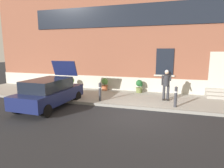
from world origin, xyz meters
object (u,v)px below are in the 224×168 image
Objects in this scene: bollard_far_left at (100,91)px; planter_olive at (139,86)px; hatchback_car_navy at (50,92)px; person_on_phone at (166,83)px; planter_cream at (71,83)px; bollard_near_person at (176,96)px; planter_terracotta at (105,84)px.

bollard_far_left is 1.22× the size of planter_olive.
hatchback_car_navy is 6.26m from person_on_phone.
planter_cream is at bearing -177.28° from planter_olive.
bollard_near_person is 3.96m from bollard_far_left.
planter_olive is at bearing 57.65° from bollard_far_left.
hatchback_car_navy is 4.01m from planter_cream.
hatchback_car_navy is 4.78× the size of planter_terracotta.
bollard_far_left is 1.22× the size of planter_cream.
person_on_phone reaches higher than bollard_near_person.
planter_cream is at bearing 103.03° from hatchback_car_navy.
planter_terracotta is at bearing 160.48° from person_on_phone.
planter_terracotta is 2.46m from planter_olive.
hatchback_car_navy is 2.36× the size of person_on_phone.
person_on_phone is 2.02× the size of planter_olive.
planter_terracotta is at bearing 148.64° from bollard_near_person.
bollard_near_person is 3.55m from planter_olive.
hatchback_car_navy is 3.93× the size of bollard_far_left.
planter_terracotta is (-0.70, 2.84, -0.11)m from bollard_far_left.
hatchback_car_navy is at bearing -134.05° from planter_olive.
bollard_near_person is 7.56m from planter_cream.
planter_terracotta is at bearing 69.77° from hatchback_car_navy.
hatchback_car_navy is at bearing -110.23° from planter_terracotta.
planter_olive is (-2.21, 2.77, -0.11)m from bollard_near_person.
planter_terracotta is (2.45, 0.30, 0.00)m from planter_cream.
bollard_far_left is 0.60× the size of person_on_phone.
planter_cream is (-3.15, 2.54, -0.11)m from bollard_far_left.
planter_olive is (4.00, 4.14, -0.19)m from hatchback_car_navy.
bollard_near_person is 1.31m from person_on_phone.
bollard_far_left is (-3.96, 0.00, 0.00)m from bollard_near_person.
bollard_far_left is 1.22× the size of planter_terracotta.
planter_terracotta is at bearing 178.41° from planter_olive.
planter_cream is at bearing -173.01° from planter_terracotta.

